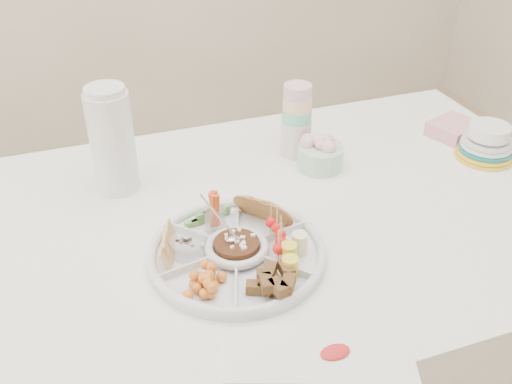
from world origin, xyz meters
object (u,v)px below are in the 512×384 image
object	(u,v)px
party_tray	(237,250)
dining_table	(289,318)
thermos	(112,139)
plate_stack	(487,142)

from	to	relation	value
party_tray	dining_table	bearing A→B (deg)	34.82
thermos	plate_stack	size ratio (longest dim) A/B	1.79
party_tray	thermos	world-z (taller)	thermos
party_tray	plate_stack	bearing A→B (deg)	13.10
dining_table	thermos	size ratio (longest dim) A/B	5.36
dining_table	party_tray	xyz separation A→B (m)	(-0.19, -0.13, 0.40)
party_tray	thermos	size ratio (longest dim) A/B	1.34
party_tray	thermos	xyz separation A→B (m)	(-0.20, 0.37, 0.12)
dining_table	thermos	bearing A→B (deg)	148.47
thermos	dining_table	bearing A→B (deg)	-31.53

